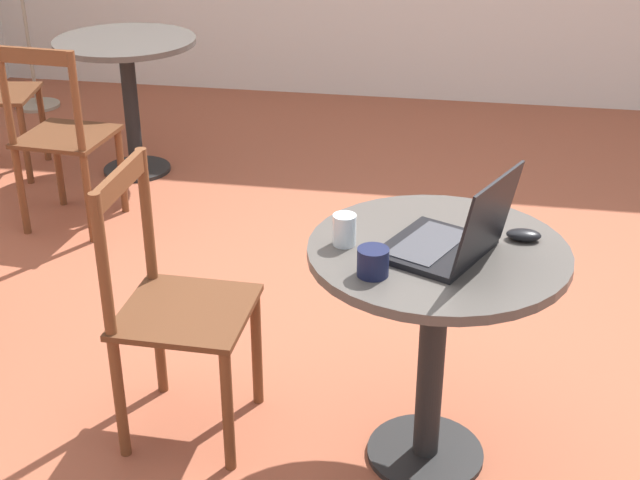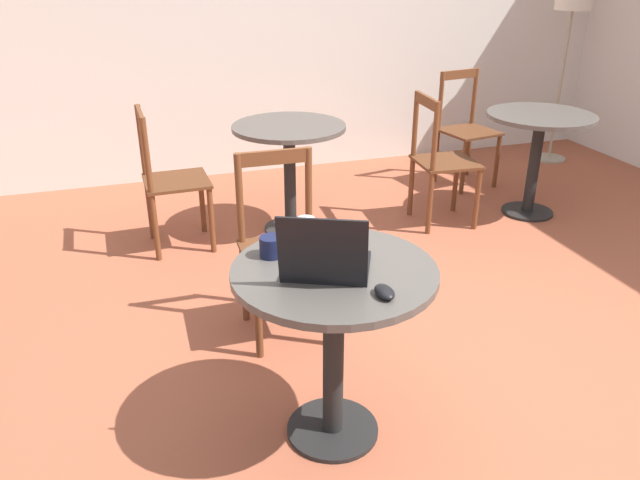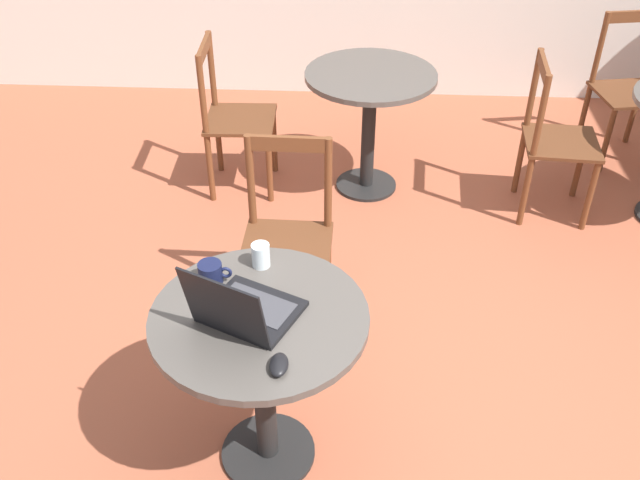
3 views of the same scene
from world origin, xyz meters
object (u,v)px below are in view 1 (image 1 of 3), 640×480
at_px(chair_mid_left, 62,138).
at_px(mouse, 524,235).
at_px(mug, 373,262).
at_px(drinking_glass, 344,230).
at_px(laptop, 452,239).
at_px(cafe_table_near, 435,298).
at_px(chair_near_back, 173,309).
at_px(cafe_table_mid, 128,70).

bearing_deg(chair_mid_left, mouse, -122.69).
height_order(mouse, mug, mug).
relative_size(mouse, drinking_glass, 1.09).
height_order(chair_mid_left, laptop, laptop).
height_order(cafe_table_near, mouse, mouse).
bearing_deg(cafe_table_near, chair_mid_left, 52.19).
relative_size(chair_mid_left, drinking_glass, 9.98).
height_order(chair_near_back, laptop, laptop).
height_order(laptop, mug, laptop).
bearing_deg(cafe_table_near, mouse, -68.78).
bearing_deg(laptop, mug, 125.74).
xyz_separation_m(cafe_table_near, mouse, (0.09, -0.24, 0.18)).
xyz_separation_m(chair_near_back, mouse, (0.08, -1.05, 0.31)).
height_order(chair_near_back, mouse, chair_near_back).
xyz_separation_m(mouse, drinking_glass, (-0.12, 0.51, 0.03)).
relative_size(laptop, drinking_glass, 4.39).
xyz_separation_m(mug, drinking_glass, (0.16, 0.10, 0.01)).
xyz_separation_m(cafe_table_mid, laptop, (-2.19, -1.80, 0.22)).
relative_size(laptop, mouse, 4.02).
relative_size(cafe_table_mid, chair_mid_left, 0.82).
bearing_deg(drinking_glass, cafe_table_near, -84.89).
bearing_deg(drinking_glass, laptop, -93.76).
relative_size(cafe_table_near, laptop, 1.87).
bearing_deg(mug, cafe_table_mid, 34.35).
distance_m(cafe_table_near, laptop, 0.23).
relative_size(cafe_table_near, chair_mid_left, 0.82).
bearing_deg(cafe_table_near, drinking_glass, 95.11).
height_order(chair_near_back, drinking_glass, chair_near_back).
relative_size(cafe_table_mid, laptop, 1.87).
xyz_separation_m(chair_mid_left, mug, (-1.60, -1.65, 0.33)).
relative_size(chair_near_back, chair_mid_left, 1.00).
bearing_deg(laptop, chair_near_back, 86.08).
xyz_separation_m(cafe_table_mid, chair_near_back, (-2.14, -0.95, -0.13)).
bearing_deg(drinking_glass, mug, -148.55).
relative_size(cafe_table_mid, mouse, 7.51).
xyz_separation_m(cafe_table_near, mug, (-0.19, 0.17, 0.21)).
height_order(chair_mid_left, mouse, chair_mid_left).
distance_m(cafe_table_near, mouse, 0.31).
bearing_deg(mug, mouse, -55.21).
distance_m(chair_near_back, drinking_glass, 0.65).
height_order(cafe_table_near, cafe_table_mid, same).
xyz_separation_m(laptop, drinking_glass, (0.02, 0.30, -0.01)).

